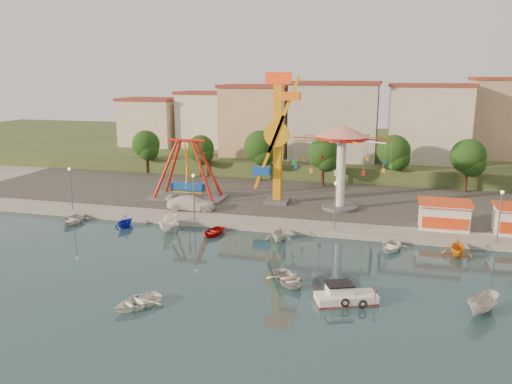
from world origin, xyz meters
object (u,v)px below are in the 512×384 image
(kamikaze_tower, at_px, (279,142))
(cabin_motorboat, at_px, (344,297))
(pirate_ship_ride, at_px, (187,171))
(skiff, at_px, (483,305))
(rowboat_a, at_px, (288,279))
(van, at_px, (191,203))
(wave_swinger, at_px, (342,148))

(kamikaze_tower, bearing_deg, cabin_motorboat, -67.37)
(pirate_ship_ride, bearing_deg, cabin_motorboat, -47.68)
(kamikaze_tower, height_order, skiff, kamikaze_tower)
(pirate_ship_ride, distance_m, kamikaze_tower, 12.99)
(kamikaze_tower, height_order, rowboat_a, kamikaze_tower)
(pirate_ship_ride, height_order, van, pirate_ship_ride)
(kamikaze_tower, distance_m, van, 13.33)
(kamikaze_tower, bearing_deg, skiff, -50.65)
(cabin_motorboat, relative_size, van, 0.83)
(skiff, xyz_separation_m, van, (-30.17, 19.24, 0.73))
(pirate_ship_ride, height_order, kamikaze_tower, kamikaze_tower)
(cabin_motorboat, xyz_separation_m, van, (-20.39, 19.90, 1.02))
(pirate_ship_ride, distance_m, skiff, 41.10)
(cabin_motorboat, height_order, van, van)
(van, bearing_deg, wave_swinger, -82.18)
(pirate_ship_ride, distance_m, van, 6.61)
(rowboat_a, relative_size, skiff, 1.09)
(kamikaze_tower, bearing_deg, wave_swinger, -4.79)
(cabin_motorboat, relative_size, rowboat_a, 1.21)
(kamikaze_tower, xyz_separation_m, skiff, (20.46, -24.95, -7.86))
(pirate_ship_ride, bearing_deg, rowboat_a, -51.49)
(wave_swinger, bearing_deg, kamikaze_tower, 175.21)
(wave_swinger, bearing_deg, skiff, -62.62)
(wave_swinger, xyz_separation_m, van, (-17.60, -5.05, -6.74))
(wave_swinger, distance_m, rowboat_a, 23.96)
(kamikaze_tower, height_order, van, kamikaze_tower)
(rowboat_a, height_order, skiff, skiff)
(pirate_ship_ride, xyz_separation_m, rowboat_a, (18.19, -22.85, -3.97))
(skiff, height_order, van, van)
(wave_swinger, xyz_separation_m, cabin_motorboat, (2.80, -24.95, -7.76))
(cabin_motorboat, height_order, skiff, cabin_motorboat)
(cabin_motorboat, distance_m, skiff, 9.81)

